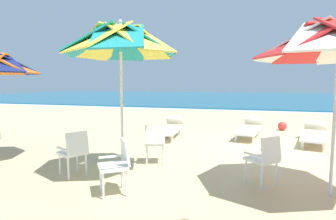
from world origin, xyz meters
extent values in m
plane|color=#D3B784|center=(0.00, 0.00, 0.00)|extent=(80.00, 80.00, 0.00)
cube|color=#19607F|center=(0.00, 28.83, 0.05)|extent=(80.00, 36.00, 0.10)
cube|color=white|center=(0.00, 10.53, 0.01)|extent=(80.00, 0.70, 0.01)
cylinder|color=silver|center=(0.54, -2.96, 1.10)|extent=(0.05, 0.05, 2.20)
cube|color=red|center=(0.32, -2.42, 2.39)|extent=(1.28, 1.35, 0.58)
cube|color=white|center=(0.00, -2.74, 2.39)|extent=(1.33, 1.28, 0.58)
cube|color=red|center=(0.00, -3.19, 2.39)|extent=(1.35, 1.28, 0.58)
cube|color=white|center=(0.32, -3.51, 2.39)|extent=(1.28, 1.33, 0.58)
cube|color=white|center=(-0.47, -2.75, 0.44)|extent=(0.62, 0.62, 0.05)
cube|color=white|center=(-0.33, -2.89, 0.67)|extent=(0.36, 0.36, 0.40)
cube|color=white|center=(-0.61, -2.89, 0.55)|extent=(0.31, 0.31, 0.03)
cube|color=white|center=(-0.33, -2.61, 0.55)|extent=(0.31, 0.31, 0.03)
cylinder|color=white|center=(-0.72, -2.75, 0.21)|extent=(0.04, 0.04, 0.41)
cylinder|color=white|center=(-0.47, -2.50, 0.21)|extent=(0.04, 0.04, 0.41)
cylinder|color=white|center=(-0.47, -3.00, 0.21)|extent=(0.04, 0.04, 0.41)
cylinder|color=white|center=(-0.22, -2.75, 0.21)|extent=(0.04, 0.04, 0.41)
cylinder|color=silver|center=(-2.98, -3.01, 1.16)|extent=(0.05, 0.05, 2.33)
cube|color=teal|center=(-2.50, -2.81, 2.53)|extent=(1.15, 1.13, 0.58)
cube|color=#EFDB4C|center=(-2.78, -2.53, 2.53)|extent=(1.12, 1.19, 0.58)
cube|color=teal|center=(-3.18, -2.53, 2.53)|extent=(1.13, 1.15, 0.58)
cube|color=#EFDB4C|center=(-3.46, -2.81, 2.53)|extent=(1.19, 1.12, 0.58)
cube|color=teal|center=(-3.46, -3.21, 2.53)|extent=(1.15, 1.13, 0.58)
cube|color=#EFDB4C|center=(-3.18, -3.49, 2.53)|extent=(1.12, 1.19, 0.58)
cube|color=teal|center=(-2.78, -3.49, 2.53)|extent=(1.13, 1.15, 0.58)
cube|color=#EFDB4C|center=(-2.50, -3.21, 2.53)|extent=(1.19, 1.12, 0.58)
sphere|color=silver|center=(-2.98, -3.01, 2.86)|extent=(0.08, 0.08, 0.08)
cube|color=white|center=(-3.88, -3.30, 0.44)|extent=(0.59, 0.59, 0.05)
cube|color=white|center=(-3.70, -3.39, 0.67)|extent=(0.27, 0.42, 0.40)
cube|color=white|center=(-3.97, -3.48, 0.55)|extent=(0.37, 0.22, 0.03)
cube|color=white|center=(-3.79, -3.12, 0.55)|extent=(0.37, 0.22, 0.03)
cylinder|color=white|center=(-4.11, -3.38, 0.21)|extent=(0.04, 0.04, 0.41)
cylinder|color=white|center=(-3.95, -3.07, 0.21)|extent=(0.04, 0.04, 0.41)
cylinder|color=white|center=(-3.80, -3.54, 0.21)|extent=(0.04, 0.04, 0.41)
cylinder|color=white|center=(-3.64, -3.23, 0.21)|extent=(0.04, 0.04, 0.41)
cube|color=white|center=(-2.73, -3.84, 0.44)|extent=(0.62, 0.62, 0.05)
cube|color=white|center=(-2.57, -3.72, 0.67)|extent=(0.33, 0.39, 0.40)
cube|color=white|center=(-2.62, -4.00, 0.55)|extent=(0.34, 0.27, 0.03)
cube|color=white|center=(-2.85, -3.68, 0.55)|extent=(0.34, 0.27, 0.03)
cylinder|color=white|center=(-2.77, -4.09, 0.21)|extent=(0.04, 0.04, 0.41)
cylinder|color=white|center=(-2.98, -3.80, 0.21)|extent=(0.04, 0.04, 0.41)
cylinder|color=white|center=(-2.49, -3.88, 0.21)|extent=(0.04, 0.04, 0.41)
cylinder|color=white|center=(-2.70, -3.59, 0.21)|extent=(0.04, 0.04, 0.41)
cube|color=white|center=(-2.67, -2.04, 0.44)|extent=(0.56, 0.56, 0.05)
cube|color=white|center=(-2.61, -2.23, 0.67)|extent=(0.43, 0.22, 0.40)
cube|color=white|center=(-2.86, -2.10, 0.55)|extent=(0.16, 0.39, 0.03)
cube|color=white|center=(-2.48, -1.97, 0.55)|extent=(0.16, 0.39, 0.03)
cylinder|color=white|center=(-2.90, -1.92, 0.21)|extent=(0.04, 0.04, 0.41)
cylinder|color=white|center=(-2.56, -1.81, 0.21)|extent=(0.04, 0.04, 0.41)
cylinder|color=white|center=(-2.79, -2.26, 0.21)|extent=(0.04, 0.04, 0.41)
cylinder|color=white|center=(-2.45, -2.15, 0.21)|extent=(0.04, 0.04, 0.41)
cube|color=orange|center=(-5.65, -2.88, 2.18)|extent=(1.11, 1.05, 0.45)
cube|color=navy|center=(-5.91, -2.62, 2.18)|extent=(1.05, 1.12, 0.45)
cube|color=orange|center=(-6.28, -2.62, 2.18)|extent=(1.05, 1.11, 0.45)
cube|color=white|center=(1.09, 0.83, 0.25)|extent=(1.01, 1.80, 0.06)
cube|color=white|center=(1.33, 1.86, 0.44)|extent=(0.70, 0.60, 0.36)
cube|color=white|center=(1.20, 0.15, 0.11)|extent=(0.06, 0.06, 0.22)
cube|color=white|center=(0.70, 0.27, 0.11)|extent=(0.06, 0.06, 0.22)
cube|color=white|center=(1.49, 1.40, 0.11)|extent=(0.06, 0.06, 0.22)
cube|color=white|center=(0.99, 1.51, 0.11)|extent=(0.06, 0.06, 0.22)
cube|color=white|center=(-0.71, 1.31, 0.25)|extent=(0.89, 1.78, 0.06)
cube|color=white|center=(-0.54, 2.35, 0.44)|extent=(0.67, 0.57, 0.36)
cube|color=white|center=(-0.55, 0.64, 0.11)|extent=(0.06, 0.06, 0.22)
cube|color=white|center=(-1.06, 0.72, 0.11)|extent=(0.06, 0.06, 0.22)
cube|color=white|center=(-0.36, 1.90, 0.11)|extent=(0.06, 0.06, 0.22)
cube|color=white|center=(-0.86, 1.98, 0.11)|extent=(0.06, 0.06, 0.22)
cube|color=white|center=(-3.17, 0.63, 0.25)|extent=(0.76, 1.74, 0.06)
cube|color=white|center=(-3.24, 1.68, 0.44)|extent=(0.64, 0.52, 0.36)
cube|color=white|center=(-2.87, 0.01, 0.11)|extent=(0.06, 0.06, 0.22)
cube|color=white|center=(-3.38, -0.03, 0.11)|extent=(0.06, 0.06, 0.22)
cube|color=white|center=(-2.96, 1.28, 0.11)|extent=(0.06, 0.06, 0.22)
cube|color=white|center=(-3.47, 1.24, 0.11)|extent=(0.06, 0.06, 0.22)
sphere|color=red|center=(0.53, 3.25, 0.16)|extent=(0.32, 0.32, 0.32)
camera|label=1|loc=(-0.71, -7.53, 1.74)|focal=28.63mm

